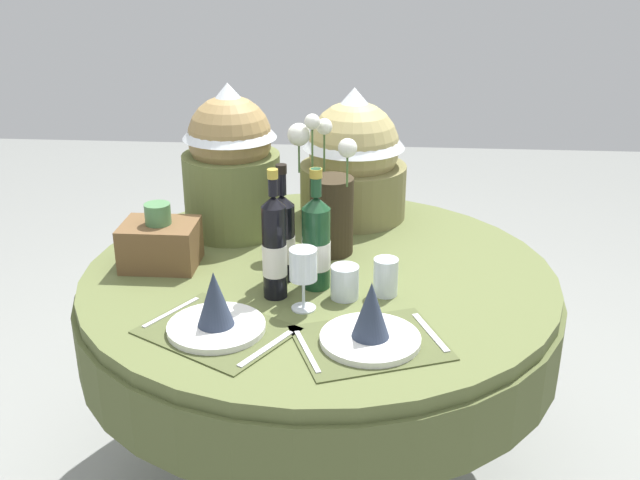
{
  "coord_description": "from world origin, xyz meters",
  "views": [
    {
      "loc": [
        0.15,
        -1.94,
        1.64
      ],
      "look_at": [
        0.0,
        0.03,
        0.81
      ],
      "focal_mm": 41.77,
      "sensor_mm": 36.0,
      "label": 1
    }
  ],
  "objects_px": {
    "dining_table": "(319,311)",
    "flower_vase": "(329,204)",
    "place_setting_left": "(216,314)",
    "wine_bottle_left": "(315,242)",
    "gift_tub_back_centre": "(353,152)",
    "wine_bottle_centre": "(274,248)",
    "tumbler_near_right": "(386,277)",
    "gift_tub_back_left": "(231,155)",
    "wine_bottle_right": "(283,237)",
    "tumbler_near_left": "(345,282)",
    "woven_basket_side_left": "(160,243)",
    "wine_glass_left": "(303,266)",
    "place_setting_right": "(371,326)"
  },
  "relations": [
    {
      "from": "dining_table",
      "to": "flower_vase",
      "type": "relative_size",
      "value": 3.3
    },
    {
      "from": "place_setting_left",
      "to": "wine_bottle_left",
      "type": "relative_size",
      "value": 1.26
    },
    {
      "from": "gift_tub_back_centre",
      "to": "place_setting_left",
      "type": "bearing_deg",
      "value": -110.04
    },
    {
      "from": "flower_vase",
      "to": "wine_bottle_centre",
      "type": "xyz_separation_m",
      "value": [
        -0.12,
        -0.31,
        -0.01
      ]
    },
    {
      "from": "flower_vase",
      "to": "tumbler_near_right",
      "type": "xyz_separation_m",
      "value": [
        0.17,
        -0.28,
        -0.1
      ]
    },
    {
      "from": "flower_vase",
      "to": "gift_tub_back_left",
      "type": "distance_m",
      "value": 0.37
    },
    {
      "from": "wine_bottle_right",
      "to": "tumbler_near_left",
      "type": "distance_m",
      "value": 0.22
    },
    {
      "from": "wine_bottle_centre",
      "to": "wine_bottle_right",
      "type": "height_order",
      "value": "wine_bottle_centre"
    },
    {
      "from": "dining_table",
      "to": "woven_basket_side_left",
      "type": "height_order",
      "value": "woven_basket_side_left"
    },
    {
      "from": "place_setting_left",
      "to": "wine_glass_left",
      "type": "distance_m",
      "value": 0.25
    },
    {
      "from": "flower_vase",
      "to": "tumbler_near_right",
      "type": "distance_m",
      "value": 0.34
    },
    {
      "from": "woven_basket_side_left",
      "to": "tumbler_near_right",
      "type": "bearing_deg",
      "value": -11.97
    },
    {
      "from": "tumbler_near_right",
      "to": "dining_table",
      "type": "bearing_deg",
      "value": 143.68
    },
    {
      "from": "dining_table",
      "to": "wine_bottle_left",
      "type": "xyz_separation_m",
      "value": [
        -0.0,
        -0.1,
        0.26
      ]
    },
    {
      "from": "dining_table",
      "to": "wine_bottle_left",
      "type": "relative_size",
      "value": 4.09
    },
    {
      "from": "wine_bottle_right",
      "to": "gift_tub_back_left",
      "type": "xyz_separation_m",
      "value": [
        -0.21,
        0.35,
        0.13
      ]
    },
    {
      "from": "place_setting_left",
      "to": "woven_basket_side_left",
      "type": "height_order",
      "value": "woven_basket_side_left"
    },
    {
      "from": "flower_vase",
      "to": "wine_bottle_centre",
      "type": "bearing_deg",
      "value": -111.79
    },
    {
      "from": "place_setting_left",
      "to": "place_setting_right",
      "type": "height_order",
      "value": "same"
    },
    {
      "from": "place_setting_right",
      "to": "tumbler_near_right",
      "type": "distance_m",
      "value": 0.26
    },
    {
      "from": "wine_bottle_left",
      "to": "wine_bottle_right",
      "type": "bearing_deg",
      "value": 155.41
    },
    {
      "from": "gift_tub_back_left",
      "to": "wine_bottle_centre",
      "type": "bearing_deg",
      "value": -66.79
    },
    {
      "from": "place_setting_right",
      "to": "flower_vase",
      "type": "bearing_deg",
      "value": 103.85
    },
    {
      "from": "wine_bottle_left",
      "to": "tumbler_near_left",
      "type": "height_order",
      "value": "wine_bottle_left"
    },
    {
      "from": "dining_table",
      "to": "tumbler_near_left",
      "type": "xyz_separation_m",
      "value": [
        0.08,
        -0.17,
        0.18
      ]
    },
    {
      "from": "tumbler_near_right",
      "to": "gift_tub_back_left",
      "type": "height_order",
      "value": "gift_tub_back_left"
    },
    {
      "from": "place_setting_right",
      "to": "wine_bottle_centre",
      "type": "bearing_deg",
      "value": 138.15
    },
    {
      "from": "dining_table",
      "to": "flower_vase",
      "type": "bearing_deg",
      "value": 81.75
    },
    {
      "from": "place_setting_right",
      "to": "gift_tub_back_left",
      "type": "relative_size",
      "value": 0.85
    },
    {
      "from": "wine_bottle_right",
      "to": "woven_basket_side_left",
      "type": "relative_size",
      "value": 1.55
    },
    {
      "from": "wine_bottle_left",
      "to": "woven_basket_side_left",
      "type": "bearing_deg",
      "value": 167.36
    },
    {
      "from": "wine_glass_left",
      "to": "tumbler_near_left",
      "type": "height_order",
      "value": "wine_glass_left"
    },
    {
      "from": "flower_vase",
      "to": "gift_tub_back_centre",
      "type": "distance_m",
      "value": 0.33
    },
    {
      "from": "wine_bottle_centre",
      "to": "woven_basket_side_left",
      "type": "bearing_deg",
      "value": 154.49
    },
    {
      "from": "wine_bottle_centre",
      "to": "gift_tub_back_left",
      "type": "relative_size",
      "value": 0.74
    },
    {
      "from": "place_setting_left",
      "to": "wine_bottle_centre",
      "type": "relative_size",
      "value": 1.2
    },
    {
      "from": "place_setting_left",
      "to": "dining_table",
      "type": "bearing_deg",
      "value": 59.22
    },
    {
      "from": "wine_glass_left",
      "to": "gift_tub_back_left",
      "type": "height_order",
      "value": "gift_tub_back_left"
    },
    {
      "from": "tumbler_near_left",
      "to": "woven_basket_side_left",
      "type": "bearing_deg",
      "value": 163.0
    },
    {
      "from": "wine_bottle_left",
      "to": "wine_bottle_centre",
      "type": "relative_size",
      "value": 0.95
    },
    {
      "from": "wine_glass_left",
      "to": "gift_tub_back_centre",
      "type": "relative_size",
      "value": 0.38
    },
    {
      "from": "place_setting_left",
      "to": "tumbler_near_right",
      "type": "bearing_deg",
      "value": 29.66
    },
    {
      "from": "gift_tub_back_left",
      "to": "gift_tub_back_centre",
      "type": "bearing_deg",
      "value": 23.34
    },
    {
      "from": "tumbler_near_right",
      "to": "gift_tub_back_left",
      "type": "relative_size",
      "value": 0.21
    },
    {
      "from": "wine_bottle_left",
      "to": "gift_tub_back_left",
      "type": "xyz_separation_m",
      "value": [
        -0.3,
        0.39,
        0.12
      ]
    },
    {
      "from": "place_setting_left",
      "to": "wine_bottle_right",
      "type": "distance_m",
      "value": 0.35
    },
    {
      "from": "wine_bottle_left",
      "to": "tumbler_near_right",
      "type": "height_order",
      "value": "wine_bottle_left"
    },
    {
      "from": "gift_tub_back_left",
      "to": "tumbler_near_right",
      "type": "bearing_deg",
      "value": -41.13
    },
    {
      "from": "place_setting_right",
      "to": "woven_basket_side_left",
      "type": "distance_m",
      "value": 0.73
    },
    {
      "from": "dining_table",
      "to": "flower_vase",
      "type": "height_order",
      "value": "flower_vase"
    }
  ]
}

